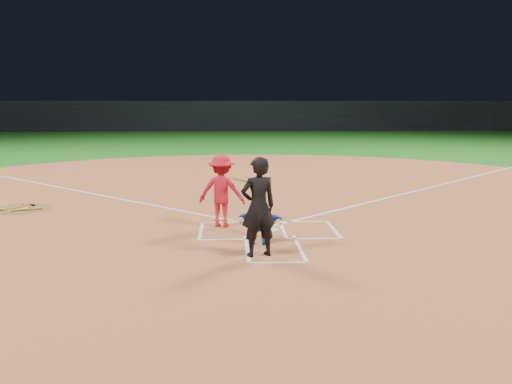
{
  "coord_description": "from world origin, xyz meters",
  "views": [
    {
      "loc": [
        -0.94,
        -13.28,
        3.03
      ],
      "look_at": [
        -0.3,
        -0.4,
        1.0
      ],
      "focal_mm": 40.0,
      "sensor_mm": 36.0,
      "label": 1
    }
  ],
  "objects_px": {
    "umpire": "(258,207)",
    "batter_at_plate": "(222,191)",
    "home_plate": "(268,230)",
    "on_deck_circle": "(20,209)",
    "catcher": "(259,220)"
  },
  "relations": [
    {
      "from": "home_plate",
      "to": "on_deck_circle",
      "type": "height_order",
      "value": "home_plate"
    },
    {
      "from": "home_plate",
      "to": "umpire",
      "type": "relative_size",
      "value": 0.3
    },
    {
      "from": "umpire",
      "to": "catcher",
      "type": "bearing_deg",
      "value": -113.03
    },
    {
      "from": "home_plate",
      "to": "batter_at_plate",
      "type": "distance_m",
      "value": 1.48
    },
    {
      "from": "on_deck_circle",
      "to": "batter_at_plate",
      "type": "bearing_deg",
      "value": -24.28
    },
    {
      "from": "catcher",
      "to": "umpire",
      "type": "height_order",
      "value": "umpire"
    },
    {
      "from": "catcher",
      "to": "umpire",
      "type": "bearing_deg",
      "value": 105.42
    },
    {
      "from": "umpire",
      "to": "home_plate",
      "type": "bearing_deg",
      "value": -117.23
    },
    {
      "from": "umpire",
      "to": "batter_at_plate",
      "type": "relative_size",
      "value": 1.12
    },
    {
      "from": "catcher",
      "to": "batter_at_plate",
      "type": "xyz_separation_m",
      "value": [
        -0.82,
        1.82,
        0.36
      ]
    },
    {
      "from": "on_deck_circle",
      "to": "umpire",
      "type": "bearing_deg",
      "value": -39.4
    },
    {
      "from": "catcher",
      "to": "umpire",
      "type": "distance_m",
      "value": 1.05
    },
    {
      "from": "on_deck_circle",
      "to": "catcher",
      "type": "height_order",
      "value": "catcher"
    },
    {
      "from": "home_plate",
      "to": "batter_at_plate",
      "type": "height_order",
      "value": "batter_at_plate"
    },
    {
      "from": "on_deck_circle",
      "to": "batter_at_plate",
      "type": "relative_size",
      "value": 0.96
    }
  ]
}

